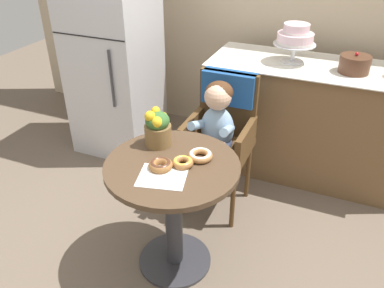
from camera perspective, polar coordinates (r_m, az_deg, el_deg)
ground_plane at (r=2.54m, az=-2.46°, el=-16.51°), size 8.00×8.00×0.00m
cafe_table at (r=2.19m, az=-2.76°, el=-7.50°), size 0.72×0.72×0.72m
wicker_chair at (r=2.65m, az=4.55°, el=3.36°), size 0.42×0.45×0.95m
seated_child at (r=2.50m, az=3.42°, el=2.60°), size 0.27×0.32×0.73m
paper_napkin at (r=1.97m, az=-4.31°, el=-4.74°), size 0.28×0.25×0.00m
donut_front at (r=2.03m, az=-1.36°, el=-2.66°), size 0.11×0.11×0.04m
donut_mid at (r=2.09m, az=1.21°, el=-1.62°), size 0.13×0.13×0.04m
donut_side at (r=2.02m, az=-4.58°, el=-2.99°), size 0.13×0.13×0.04m
flower_vase at (r=2.18m, az=-5.01°, el=2.45°), size 0.15×0.15×0.22m
display_counter at (r=3.17m, az=16.66°, el=3.21°), size 1.56×0.62×0.90m
tiered_cake_stand at (r=2.97m, az=14.74°, el=14.71°), size 0.30×0.30×0.28m
round_layer_cake at (r=2.93m, az=22.50°, el=10.64°), size 0.21×0.21×0.14m
refrigerator at (r=3.35m, az=-11.35°, el=12.80°), size 0.64×0.63×1.70m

